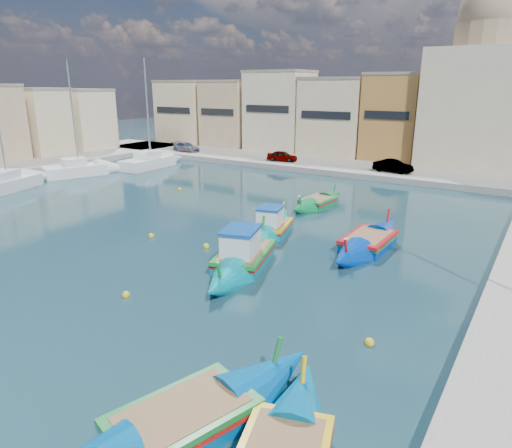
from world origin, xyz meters
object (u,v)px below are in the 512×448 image
Objects in this scene: yacht_north at (160,161)px; yacht_midnorth at (93,169)px; yacht_mid at (22,181)px; church_block at (480,91)px; luzzu_blue_cabin at (272,228)px; luzzu_green at (318,203)px; luzzu_cyan_mid at (368,243)px; luzzu_turquoise_cabin at (244,258)px; luzzu_blue_south at (183,424)px.

yacht_midnorth is at bearing -104.87° from yacht_north.
yacht_north reaches higher than yacht_mid.
church_block is 35.76m from yacht_north.
luzzu_green is (-0.49, 7.68, -0.09)m from luzzu_blue_cabin.
yacht_midnorth reaches higher than luzzu_cyan_mid.
yacht_midnorth is at bearing 169.11° from luzzu_cyan_mid.
yacht_midnorth reaches higher than luzzu_blue_cabin.
luzzu_blue_cabin is at bearing 106.03° from luzzu_turquoise_cabin.
yacht_mid reaches higher than luzzu_green.
luzzu_turquoise_cabin is at bearing -23.78° from yacht_midnorth.
luzzu_blue_cabin reaches higher than luzzu_cyan_mid.
luzzu_turquoise_cabin reaches higher than luzzu_blue_south.
yacht_north is at bearing 135.28° from luzzu_blue_south.
church_block is at bearing 89.05° from luzzu_cyan_mid.
yacht_midnorth is at bearing 145.23° from luzzu_blue_south.
yacht_mid is at bearing 170.71° from luzzu_turquoise_cabin.
church_block reaches higher than yacht_mid.
yacht_mid is (-33.54, 15.39, 0.19)m from luzzu_blue_south.
church_block is 46.75m from yacht_mid.
yacht_mid is at bearing 155.36° from luzzu_blue_south.
church_block reaches higher than yacht_midnorth.
yacht_north reaches higher than luzzu_turquoise_cabin.
yacht_north is 1.04× the size of yacht_mid.
yacht_midnorth reaches higher than luzzu_green.
yacht_north is at bearing -151.45° from church_block.
yacht_north is (-30.63, -16.67, -7.91)m from church_block.
yacht_mid is (-33.14, -32.01, -7.93)m from church_block.
luzzu_blue_cabin is at bearing -101.84° from church_block.
luzzu_blue_south is (5.44, -10.79, -0.11)m from luzzu_turquoise_cabin.
luzzu_turquoise_cabin is at bearing 116.74° from luzzu_blue_south.
luzzu_turquoise_cabin is at bearing -73.97° from luzzu_blue_cabin.
yacht_midnorth is (-32.69, -24.42, -7.92)m from church_block.
luzzu_cyan_mid is 32.66m from yacht_mid.
luzzu_green is 24.91m from luzzu_blue_south.
luzzu_blue_cabin is at bearing -173.48° from luzzu_cyan_mid.
yacht_mid is at bearing -177.55° from luzzu_cyan_mid.
luzzu_blue_cabin is 0.86× the size of luzzu_cyan_mid.
luzzu_turquoise_cabin is 1.31× the size of luzzu_blue_cabin.
luzzu_blue_cabin is 26.59m from yacht_mid.
yacht_mid reaches higher than luzzu_cyan_mid.
church_block is 1.51× the size of yacht_north.
church_block is 1.81× the size of luzzu_turquoise_cabin.
luzzu_turquoise_cabin is 0.86× the size of yacht_midnorth.
luzzu_blue_south is 0.80× the size of yacht_midnorth.
luzzu_turquoise_cabin is 12.08m from luzzu_blue_south.
church_block is 1.57× the size of yacht_mid.
yacht_north reaches higher than luzzu_blue_south.
church_block reaches higher than yacht_north.
luzzu_turquoise_cabin is at bearing -127.09° from luzzu_cyan_mid.
yacht_midnorth is at bearing 86.59° from yacht_mid.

